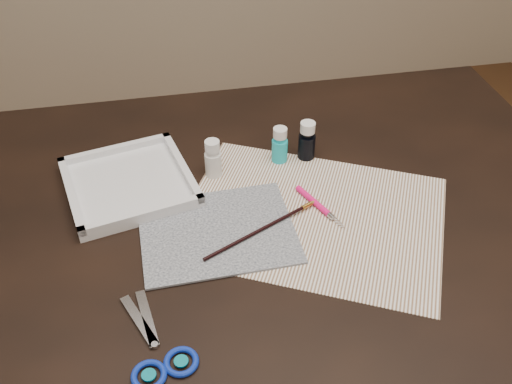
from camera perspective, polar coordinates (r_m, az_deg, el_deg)
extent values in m
cube|color=black|center=(1.31, 0.00, -14.36)|extent=(1.30, 0.90, 0.75)
cube|color=white|center=(1.03, 5.69, -2.43)|extent=(0.56, 0.52, 0.00)
cube|color=black|center=(0.99, -3.87, -3.95)|extent=(0.27, 0.22, 0.00)
cylinder|color=silver|center=(1.10, -4.33, 3.36)|extent=(0.04, 0.04, 0.08)
cylinder|color=#1ABDCC|center=(1.13, 2.39, 4.73)|extent=(0.04, 0.04, 0.08)
cylinder|color=black|center=(1.14, 5.11, 5.15)|extent=(0.04, 0.04, 0.08)
cube|color=white|center=(1.11, -12.60, 0.95)|extent=(0.27, 0.27, 0.03)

